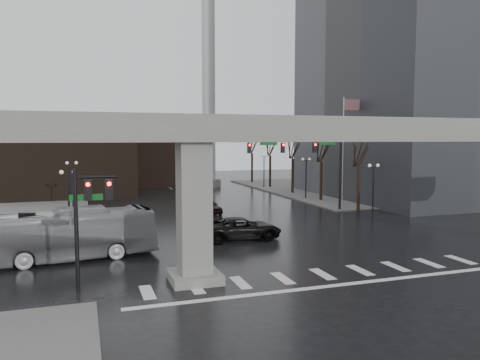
{
  "coord_description": "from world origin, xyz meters",
  "views": [
    {
      "loc": [
        -12.41,
        -23.51,
        7.5
      ],
      "look_at": [
        -1.71,
        8.22,
        4.5
      ],
      "focal_mm": 35.0,
      "sensor_mm": 36.0,
      "label": 1
    }
  ],
  "objects_px": {
    "pickup_truck": "(242,228)",
    "city_bus": "(63,235)",
    "far_car": "(208,206)",
    "signal_mast_arm": "(307,155)"
  },
  "relations": [
    {
      "from": "pickup_truck",
      "to": "city_bus",
      "type": "distance_m",
      "value": 12.55
    },
    {
      "from": "city_bus",
      "to": "far_car",
      "type": "relative_size",
      "value": 2.64
    },
    {
      "from": "city_bus",
      "to": "far_car",
      "type": "bearing_deg",
      "value": -48.38
    },
    {
      "from": "pickup_truck",
      "to": "signal_mast_arm",
      "type": "bearing_deg",
      "value": -44.73
    },
    {
      "from": "far_car",
      "to": "city_bus",
      "type": "bearing_deg",
      "value": -139.77
    },
    {
      "from": "signal_mast_arm",
      "to": "far_car",
      "type": "distance_m",
      "value": 11.23
    },
    {
      "from": "signal_mast_arm",
      "to": "city_bus",
      "type": "relative_size",
      "value": 1.06
    },
    {
      "from": "pickup_truck",
      "to": "far_car",
      "type": "distance_m",
      "value": 12.52
    },
    {
      "from": "pickup_truck",
      "to": "far_car",
      "type": "xyz_separation_m",
      "value": [
        0.69,
        12.5,
        -0.09
      ]
    },
    {
      "from": "pickup_truck",
      "to": "far_car",
      "type": "relative_size",
      "value": 1.38
    }
  ]
}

